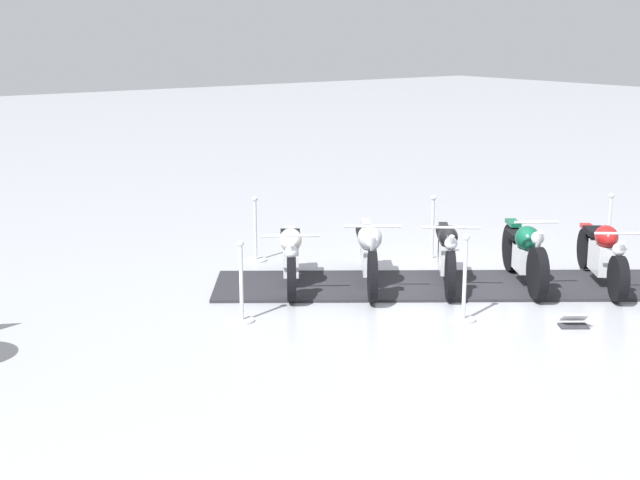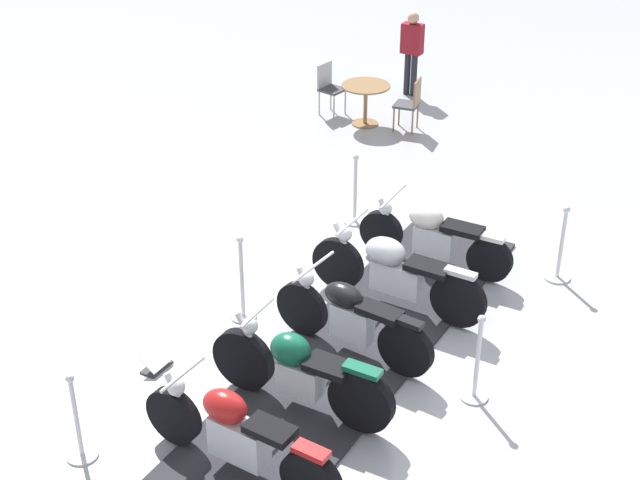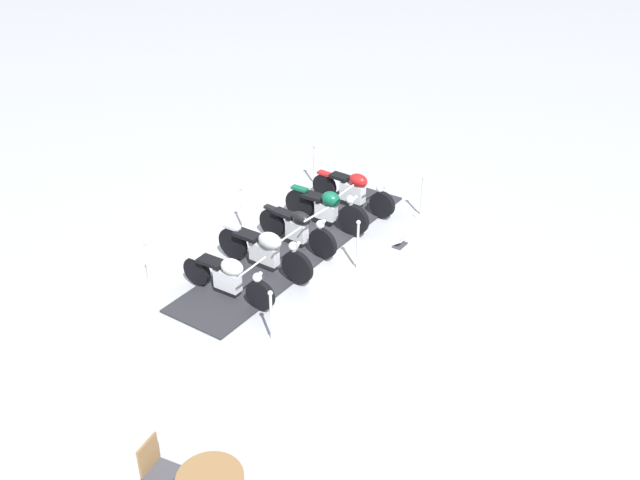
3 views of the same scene
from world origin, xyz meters
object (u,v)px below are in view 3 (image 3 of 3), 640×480
at_px(motorcycle_black, 298,228).
at_px(cafe_chair_across_table, 157,467).
at_px(info_placard, 400,243).
at_px(stanchion_left_rear, 314,172).
at_px(stanchion_right_mid, 357,254).
at_px(motorcycle_maroon, 354,190).
at_px(motorcycle_chrome, 265,249).
at_px(stanchion_left_mid, 242,215).
at_px(stanchion_left_front, 149,274).
at_px(motorcycle_forest, 327,208).
at_px(motorcycle_cream, 229,277).
at_px(stanchion_right_rear, 422,203).
at_px(stanchion_right_front, 272,325).

relative_size(motorcycle_black, cafe_chair_across_table, 1.75).
bearing_deg(cafe_chair_across_table, info_placard, 83.76).
xyz_separation_m(stanchion_left_rear, stanchion_right_mid, (4.08, 0.82, 0.04)).
relative_size(motorcycle_maroon, cafe_chair_across_table, 1.97).
bearing_deg(motorcycle_chrome, stanchion_left_mid, 144.28).
bearing_deg(stanchion_left_rear, stanchion_left_front, -35.47).
bearing_deg(info_placard, motorcycle_forest, -82.75).
distance_m(motorcycle_chrome, stanchion_left_mid, 1.93).
distance_m(motorcycle_black, motorcycle_forest, 1.13).
relative_size(motorcycle_cream, stanchion_right_rear, 1.82).
distance_m(motorcycle_chrome, info_placard, 3.06).
relative_size(motorcycle_forest, cafe_chair_across_table, 1.95).
xyz_separation_m(stanchion_right_mid, cafe_chair_across_table, (5.60, -3.02, 0.16)).
bearing_deg(stanchion_right_mid, cafe_chair_across_table, -28.33).
bearing_deg(motorcycle_black, stanchion_left_mid, -175.79).
distance_m(stanchion_left_mid, info_placard, 3.58).
height_order(stanchion_left_rear, stanchion_left_mid, stanchion_left_rear).
bearing_deg(stanchion_right_front, motorcycle_cream, -147.43).
distance_m(motorcycle_forest, info_placard, 1.83).
xyz_separation_m(motorcycle_cream, stanchion_left_front, (-0.41, -1.61, -0.18)).
xyz_separation_m(motorcycle_chrome, cafe_chair_across_table, (5.55, -1.17, 0.00)).
distance_m(stanchion_right_mid, cafe_chair_across_table, 6.37).
relative_size(motorcycle_maroon, stanchion_right_mid, 1.64).
bearing_deg(motorcycle_chrome, stanchion_right_mid, 37.38).
bearing_deg(motorcycle_chrome, stanchion_left_front, -131.97).
bearing_deg(motorcycle_cream, info_placard, 62.12).
bearing_deg(stanchion_left_mid, motorcycle_black, 54.46).
relative_size(stanchion_right_front, info_placard, 2.63).
relative_size(stanchion_left_front, info_placard, 2.60).
relative_size(motorcycle_chrome, info_placard, 4.83).
bearing_deg(motorcycle_black, stanchion_right_mid, 4.35).
bearing_deg(stanchion_left_mid, motorcycle_maroon, 109.97).
xyz_separation_m(motorcycle_chrome, stanchion_right_mid, (-0.06, 1.86, -0.16)).
bearing_deg(stanchion_left_mid, cafe_chair_across_table, -4.28).
xyz_separation_m(motorcycle_cream, stanchion_left_mid, (-2.73, 0.04, -0.13)).
xyz_separation_m(motorcycle_black, cafe_chair_across_table, (6.47, -1.81, 0.04)).
distance_m(stanchion_right_front, stanchion_right_mid, 2.85).
xyz_separation_m(motorcycle_black, stanchion_right_mid, (0.86, 1.22, -0.13)).
bearing_deg(motorcycle_chrome, motorcycle_black, 90.84).
bearing_deg(cafe_chair_across_table, motorcycle_black, 99.73).
xyz_separation_m(stanchion_right_rear, stanchion_right_front, (4.63, -3.30, 0.03)).
height_order(motorcycle_forest, stanchion_right_rear, motorcycle_forest).
distance_m(motorcycle_maroon, info_placard, 2.02).
relative_size(motorcycle_forest, stanchion_left_mid, 1.73).
bearing_deg(stanchion_left_front, stanchion_right_rear, 116.47).
distance_m(motorcycle_cream, motorcycle_black, 2.24).
xyz_separation_m(motorcycle_forest, stanchion_left_front, (2.34, -3.56, -0.20)).
distance_m(stanchion_left_rear, info_placard, 3.64).
bearing_deg(motorcycle_chrome, stanchion_right_front, -49.22).
distance_m(motorcycle_cream, stanchion_left_rear, 5.32).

